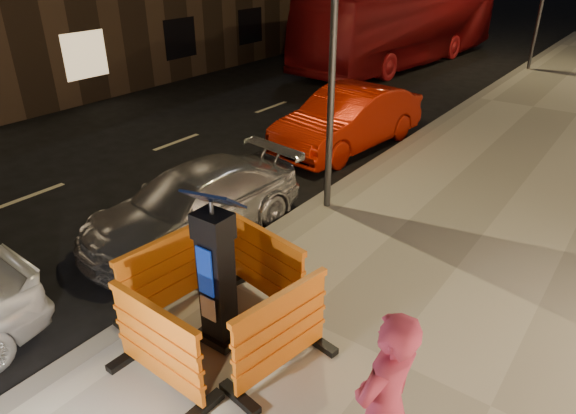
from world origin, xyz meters
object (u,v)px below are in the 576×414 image
Objects in this scene: barrier_kerbside at (165,276)px; car_red at (347,147)px; barrier_bldgside at (281,334)px; barrier_back at (267,267)px; barrier_front at (158,347)px; bus_doubledecker at (400,63)px; parking_kiosk at (216,272)px; man at (384,408)px; car_silver at (196,234)px.

barrier_kerbside is 0.32× the size of car_red.
barrier_back is at bearing 54.14° from barrier_bldgside.
bus_doubledecker is at bearing 109.65° from barrier_front.
man is at bearing -6.40° from parking_kiosk.
man is (2.48, 0.35, 0.41)m from barrier_front.
barrier_kerbside and barrier_bldgside have the same top height.
barrier_bldgside is 0.32× the size of car_red.
bus_doubledecker is at bearing 115.54° from parking_kiosk.
parking_kiosk is at bearing -66.75° from bus_doubledecker.
parking_kiosk is 1.05m from barrier_front.
barrier_kerbside reaches higher than car_red.
barrier_back is 1.34m from barrier_kerbside.
barrier_front is 1.34m from barrier_bldgside.
barrier_front is at bearing -79.86° from barrier_back.
man is (4.81, -2.44, 1.12)m from car_silver.
barrier_bldgside is at bearing -84.86° from barrier_kerbside.
barrier_kerbside is (-0.95, 0.95, 0.00)m from barrier_front.
parking_kiosk is 1.05m from barrier_back.
parking_kiosk reaches higher than car_red.
man reaches higher than barrier_kerbside.
car_silver is 5.37m from car_red.
man is at bearing 10.21° from barrier_front.
barrier_front is at bearing 144.14° from barrier_bldgside.
car_silver is (-3.28, 1.84, -0.70)m from barrier_bldgside.
barrier_back is 17.59m from bus_doubledecker.
barrier_back is 1.00× the size of barrier_kerbside.
car_red is at bearing 121.15° from barrier_back.
car_red is at bearing -137.00° from man.
barrier_bldgside is 3.82m from car_silver.
parking_kiosk is 1.40× the size of barrier_kerbside.
barrier_front is 1.00× the size of barrier_kerbside.
barrier_kerbside is 3.51m from man.
barrier_front is at bearing -70.97° from man.
barrier_bldgside is 1.70m from man.
barrier_front is at bearing -42.02° from car_silver.
car_red is at bearing 16.55° from barrier_kerbside.
car_silver is at bearing 131.93° from barrier_front.
parking_kiosk is at bearing -30.20° from car_silver.
parking_kiosk is at bearing -84.86° from barrier_kerbside.
car_red is at bearing 108.56° from barrier_front.
barrier_kerbside is 1.90m from barrier_bldgside.
car_red reaches higher than car_silver.
barrier_kerbside is 2.41m from car_silver.
man reaches higher than car_silver.
barrier_kerbside reaches higher than car_silver.
barrier_front and barrier_kerbside have the same top height.
car_silver is 0.92× the size of car_red.
man is (8.31, -18.13, 1.12)m from bus_doubledecker.
parking_kiosk is 0.17× the size of bus_doubledecker.
barrier_back reaches higher than car_silver.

